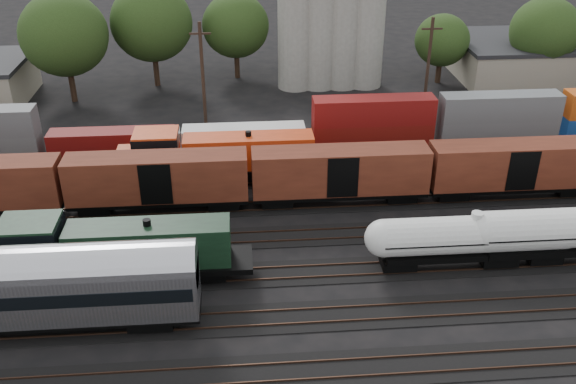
{
  "coord_description": "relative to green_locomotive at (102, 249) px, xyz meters",
  "views": [
    {
      "loc": [
        -8.28,
        -43.25,
        27.6
      ],
      "look_at": [
        -4.65,
        2.0,
        3.0
      ],
      "focal_mm": 40.0,
      "sensor_mm": 36.0,
      "label": 1
    }
  ],
  "objects": [
    {
      "name": "ground",
      "position": [
        18.22,
        5.0,
        -2.82
      ],
      "size": [
        600.0,
        600.0,
        0.0
      ],
      "primitive_type": "plane",
      "color": "black"
    },
    {
      "name": "tracks",
      "position": [
        18.22,
        5.0,
        -2.78
      ],
      "size": [
        180.0,
        33.2,
        0.2
      ],
      "color": "black",
      "rests_on": "ground"
    },
    {
      "name": "green_locomotive",
      "position": [
        0.0,
        0.0,
        0.0
      ],
      "size": [
        18.83,
        3.32,
        4.98
      ],
      "color": "black",
      "rests_on": "ground"
    },
    {
      "name": "tank_car_a",
      "position": [
        26.61,
        0.0,
        -0.29
      ],
      "size": [
        16.18,
        2.9,
        4.24
      ],
      "color": "white",
      "rests_on": "ground"
    },
    {
      "name": "orange_locomotive",
      "position": [
        7.29,
        15.0,
        -0.04
      ],
      "size": [
        19.62,
        3.27,
        4.91
      ],
      "color": "black",
      "rests_on": "ground"
    },
    {
      "name": "boxcar_string",
      "position": [
        10.58,
        10.0,
        0.3
      ],
      "size": [
        153.6,
        2.9,
        4.2
      ],
      "color": "black",
      "rests_on": "ground"
    },
    {
      "name": "container_wall",
      "position": [
        19.75,
        20.0,
        -0.22
      ],
      "size": [
        160.0,
        2.6,
        5.8
      ],
      "color": "black",
      "rests_on": "ground"
    },
    {
      "name": "industrial_sheds",
      "position": [
        24.85,
        40.25,
        -0.26
      ],
      "size": [
        119.38,
        17.26,
        5.1
      ],
      "color": "#9E937F",
      "rests_on": "ground"
    },
    {
      "name": "tree_band",
      "position": [
        22.72,
        41.54,
        4.78
      ],
      "size": [
        164.31,
        22.2,
        14.25
      ],
      "color": "black",
      "rests_on": "ground"
    },
    {
      "name": "utility_poles",
      "position": [
        18.22,
        27.0,
        3.39
      ],
      "size": [
        122.2,
        0.36,
        12.0
      ],
      "color": "black",
      "rests_on": "ground"
    }
  ]
}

